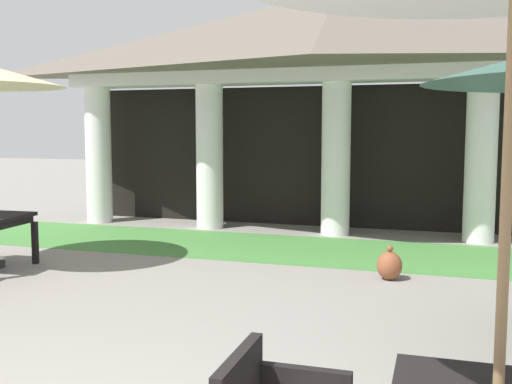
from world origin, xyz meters
The scene contains 3 objects.
background_pavilion centered at (0.00, 8.56, 3.20)m, with size 10.74×2.94×4.22m.
lawn_strip centered at (0.00, 6.98, 0.00)m, with size 12.54×2.26×0.01m, color #47843D.
terracotta_urn centered at (1.23, 5.48, 0.18)m, with size 0.31×0.31×0.43m.
Camera 1 is at (1.91, -2.02, 1.86)m, focal length 42.44 mm.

